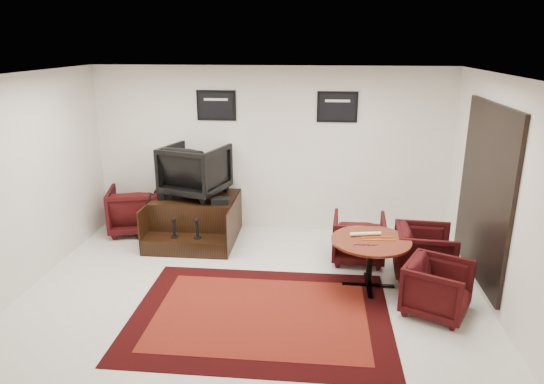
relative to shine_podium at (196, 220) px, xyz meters
The scene contains 16 objects.
ground 2.27m from the shine_podium, 57.93° to the right, with size 6.00×6.00×0.00m, color silver.
room_shell 2.81m from the shine_podium, 48.08° to the right, with size 6.02×5.02×2.81m.
area_rug 2.69m from the shine_podium, 59.17° to the right, with size 3.11×2.33×0.01m.
shine_podium is the anchor object (origin of this frame).
shine_chair 0.87m from the shine_podium, 90.00° to the left, with size 0.93×0.87×0.95m, color black.
shoes_pair 0.65m from the shine_podium, behind, with size 0.28×0.33×0.11m.
polish_kit 0.69m from the shine_podium, 27.75° to the right, with size 0.27×0.19×0.09m, color black.
umbrella_black 0.83m from the shine_podium, 169.32° to the right, with size 0.31×0.12×0.84m, color black, non-canonical shape.
umbrella_hooked 0.82m from the shine_podium, behind, with size 0.31×0.11×0.82m, color black, non-canonical shape.
armchair_side 1.13m from the shine_podium, behind, with size 0.85×0.80×0.87m, color black.
meeting_table 3.10m from the shine_podium, 27.69° to the right, with size 1.05×1.05×0.68m.
table_chair_back 2.72m from the shine_podium, 12.92° to the right, with size 0.76×0.71×0.78m, color black.
table_chair_window 3.68m from the shine_podium, 16.58° to the right, with size 0.77×0.72×0.79m, color black.
table_chair_corner 4.04m from the shine_podium, 30.24° to the right, with size 0.71×0.67×0.74m, color black.
paper_roll 3.00m from the shine_podium, 26.10° to the right, with size 0.05×0.05×0.42m, color white.
table_clutter 3.17m from the shine_podium, 27.35° to the right, with size 0.57×0.34×0.01m.
Camera 1 is at (0.82, -5.51, 3.18)m, focal length 32.00 mm.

